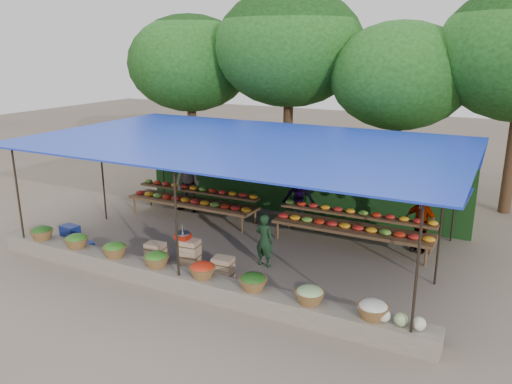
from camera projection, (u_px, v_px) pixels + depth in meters
The scene contains 16 objects.
ground at pixel (244, 246), 13.15m from camera, with size 60.00×60.00×0.00m, color #6B5E4F.
stone_curb at pixel (183, 281), 10.75m from camera, with size 10.60×0.55×0.40m, color #655C51.
stall_canopy at pixel (245, 146), 12.47m from camera, with size 10.80×6.60×2.82m.
produce_baskets at pixel (179, 265), 10.69m from camera, with size 8.98×0.58×0.34m.
netting_backdrop at pixel (292, 175), 15.50m from camera, with size 10.60×0.06×2.50m, color #194418.
tree_row at pixel (342, 58), 16.83m from camera, with size 16.51×5.50×7.12m.
fruit_table_left at pixel (194, 199), 15.23m from camera, with size 4.21×0.95×0.93m.
fruit_table_right at pixel (353, 224), 13.04m from camera, with size 4.21×0.95×0.93m.
crate_counter at pixel (189, 258), 11.64m from camera, with size 2.38×0.38×0.77m.
weighing_scale at pixel (183, 235), 11.55m from camera, with size 0.33×0.33×0.35m.
vendor_seated at pixel (264, 240), 11.81m from camera, with size 0.48×0.31×1.31m, color #16321B.
customer_left at pixel (188, 185), 15.68m from camera, with size 0.88×0.68×1.80m, color slate.
customer_mid at pixel (299, 198), 14.68m from camera, with size 1.02×0.58×1.57m, color slate.
customer_right at pixel (420, 223), 12.64m from camera, with size 0.91×0.38×1.55m, color slate.
blue_crate_front at pixel (82, 248), 12.61m from camera, with size 0.57×0.41×0.34m, color navy.
blue_crate_back at pixel (70, 231), 13.87m from camera, with size 0.49×0.35×0.29m, color navy.
Camera 1 is at (5.87, -10.74, 5.03)m, focal length 35.00 mm.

